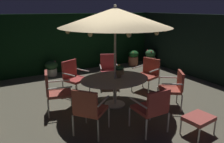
% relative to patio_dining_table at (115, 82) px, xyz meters
% --- Properties ---
extents(ground_plane, '(8.14, 7.80, 0.02)m').
position_rel_patio_dining_table_xyz_m(ground_plane, '(0.09, 0.19, -0.65)').
color(ground_plane, '#5F5B49').
extents(hedge_backdrop_rear, '(8.14, 0.30, 2.31)m').
position_rel_patio_dining_table_xyz_m(hedge_backdrop_rear, '(0.09, 3.94, 0.51)').
color(hedge_backdrop_rear, black).
rests_on(hedge_backdrop_rear, ground_plane).
extents(hedge_backdrop_right, '(0.30, 7.80, 2.31)m').
position_rel_patio_dining_table_xyz_m(hedge_backdrop_right, '(4.01, 0.19, 0.51)').
color(hedge_backdrop_right, black).
rests_on(hedge_backdrop_right, ground_plane).
extents(patio_dining_table, '(1.85, 1.48, 0.75)m').
position_rel_patio_dining_table_xyz_m(patio_dining_table, '(0.00, 0.00, 0.00)').
color(patio_dining_table, beige).
rests_on(patio_dining_table, ground_plane).
extents(patio_umbrella, '(2.78, 2.78, 2.61)m').
position_rel_patio_dining_table_xyz_m(patio_umbrella, '(-0.00, 0.00, 1.65)').
color(patio_umbrella, silver).
rests_on(patio_umbrella, ground_plane).
extents(centerpiece_planter, '(0.25, 0.25, 0.35)m').
position_rel_patio_dining_table_xyz_m(centerpiece_planter, '(0.16, 0.05, 0.30)').
color(centerpiece_planter, tan).
rests_on(centerpiece_planter, patio_dining_table).
extents(patio_chair_north, '(0.79, 0.79, 0.97)m').
position_rel_patio_dining_table_xyz_m(patio_chair_north, '(1.27, -0.85, -0.07)').
color(patio_chair_north, silver).
rests_on(patio_chair_north, ground_plane).
extents(patio_chair_northeast, '(0.78, 0.80, 1.00)m').
position_rel_patio_dining_table_xyz_m(patio_chair_northeast, '(1.46, 0.47, -0.06)').
color(patio_chair_northeast, silver).
rests_on(patio_chair_northeast, ground_plane).
extents(patio_chair_east, '(0.78, 0.81, 1.05)m').
position_rel_patio_dining_table_xyz_m(patio_chair_east, '(0.59, 1.42, -0.05)').
color(patio_chair_east, silver).
rests_on(patio_chair_east, ground_plane).
extents(patio_chair_southeast, '(0.80, 0.78, 1.00)m').
position_rel_patio_dining_table_xyz_m(patio_chair_southeast, '(-0.65, 1.39, -0.08)').
color(patio_chair_southeast, silver).
rests_on(patio_chair_southeast, ground_plane).
extents(patio_chair_south, '(0.73, 0.68, 1.06)m').
position_rel_patio_dining_table_xyz_m(patio_chair_south, '(-1.50, 0.34, -0.04)').
color(patio_chair_south, silver).
rests_on(patio_chair_south, ground_plane).
extents(patio_chair_southwest, '(0.83, 0.83, 1.01)m').
position_rel_patio_dining_table_xyz_m(patio_chair_southwest, '(-1.17, -0.98, -0.05)').
color(patio_chair_southwest, beige).
rests_on(patio_chair_southwest, ground_plane).
extents(patio_chair_west, '(0.61, 0.63, 0.97)m').
position_rel_patio_dining_table_xyz_m(patio_chair_west, '(0.00, -1.53, -0.08)').
color(patio_chair_west, silver).
rests_on(patio_chair_west, ground_plane).
extents(ottoman_footrest, '(0.63, 0.51, 0.41)m').
position_rel_patio_dining_table_xyz_m(ottoman_footrest, '(0.76, -2.08, -0.29)').
color(ottoman_footrest, silver).
rests_on(ottoman_footrest, ground_plane).
extents(potted_plant_left_near, '(0.44, 0.44, 0.59)m').
position_rel_patio_dining_table_xyz_m(potted_plant_left_near, '(1.52, 3.28, -0.35)').
color(potted_plant_left_near, '#AC6D4F').
rests_on(potted_plant_left_near, ground_plane).
extents(potted_plant_back_left, '(0.49, 0.49, 0.58)m').
position_rel_patio_dining_table_xyz_m(potted_plant_back_left, '(-0.79, 3.51, -0.33)').
color(potted_plant_back_left, beige).
rests_on(potted_plant_back_left, ground_plane).
extents(potted_plant_right_near, '(0.45, 0.46, 0.68)m').
position_rel_patio_dining_table_xyz_m(potted_plant_right_near, '(2.85, 3.27, -0.29)').
color(potted_plant_right_near, '#AC6348').
rests_on(potted_plant_right_near, ground_plane).
extents(potted_plant_back_center, '(0.48, 0.48, 0.71)m').
position_rel_patio_dining_table_xyz_m(potted_plant_back_center, '(3.54, 2.90, -0.26)').
color(potted_plant_back_center, tan).
rests_on(potted_plant_back_center, ground_plane).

